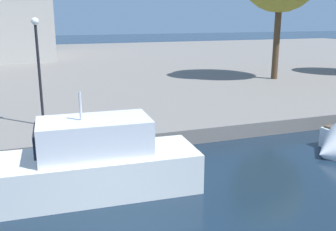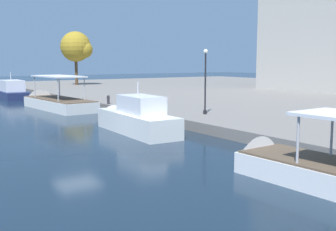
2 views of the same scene
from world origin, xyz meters
name	(u,v)px [view 1 (image 1 of 2)]	position (x,y,z in m)	size (l,w,h in m)	color
dock_promenade	(47,66)	(0.00, 35.06, 0.34)	(120.00, 55.00, 0.68)	slate
motor_yacht_2	(63,176)	(-1.07, 4.36, 0.66)	(8.69, 2.66, 3.96)	silver
lamp_post	(39,70)	(-1.38, 10.53, 3.21)	(0.32, 0.32, 4.74)	black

